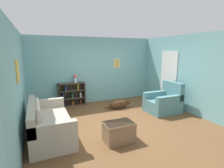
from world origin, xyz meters
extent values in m
plane|color=brown|center=(0.00, 0.00, 0.00)|extent=(14.00, 14.00, 0.00)
cube|color=#7AB7BC|center=(0.00, 2.25, 1.30)|extent=(5.60, 0.10, 2.60)
cube|color=silver|center=(1.00, 2.19, 1.55)|extent=(0.32, 0.02, 0.40)
cube|color=#DBBC56|center=(1.00, 2.18, 1.55)|extent=(0.24, 0.01, 0.32)
cube|color=#7AB7BC|center=(-2.55, 0.00, 1.30)|extent=(0.10, 5.00, 2.60)
cube|color=gold|center=(-2.49, -0.40, 1.65)|extent=(0.02, 0.56, 0.48)
cube|color=#DBBC56|center=(-2.48, -0.40, 1.65)|extent=(0.01, 0.44, 0.36)
cube|color=#7AB7BC|center=(2.55, 0.00, 1.30)|extent=(0.10, 5.00, 2.60)
cube|color=white|center=(2.49, 0.70, 1.02)|extent=(0.02, 0.84, 2.05)
sphere|color=tan|center=(2.46, 0.35, 1.00)|extent=(0.05, 0.05, 0.05)
cube|color=#B7AD99|center=(-1.91, -0.18, 0.22)|extent=(0.93, 2.03, 0.44)
cube|color=#B7AD99|center=(-2.30, -0.18, 0.64)|extent=(0.16, 2.03, 0.40)
cube|color=#B7AD99|center=(-1.91, -1.11, 0.56)|extent=(0.93, 0.16, 0.24)
cube|color=#B7AD99|center=(-1.91, 0.75, 0.56)|extent=(0.93, 0.16, 0.24)
ellipsoid|color=gray|center=(-2.18, -0.89, 0.63)|extent=(0.14, 0.39, 0.39)
ellipsoid|color=gray|center=(-2.18, -0.42, 0.60)|extent=(0.14, 0.31, 0.31)
ellipsoid|color=beige|center=(-2.18, 0.06, 0.59)|extent=(0.14, 0.30, 0.30)
ellipsoid|color=beige|center=(-2.18, 0.53, 0.63)|extent=(0.14, 0.37, 0.37)
cube|color=#42382D|center=(-1.44, 2.04, 0.44)|extent=(0.04, 0.28, 0.88)
cube|color=#42382D|center=(-0.47, 2.04, 0.44)|extent=(0.04, 0.28, 0.88)
cube|color=#42382D|center=(-0.95, 2.17, 0.44)|extent=(1.01, 0.02, 0.88)
cube|color=#42382D|center=(-0.95, 2.04, 0.02)|extent=(1.01, 0.28, 0.04)
cube|color=#42382D|center=(-0.95, 2.04, 0.29)|extent=(1.01, 0.28, 0.04)
cube|color=#42382D|center=(-0.95, 2.04, 0.59)|extent=(1.01, 0.28, 0.04)
cube|color=#42382D|center=(-0.95, 2.04, 0.86)|extent=(1.01, 0.28, 0.04)
cube|color=black|center=(-1.26, 2.03, 0.11)|extent=(0.04, 0.21, 0.19)
cube|color=#234C9E|center=(-1.27, 2.03, 0.42)|extent=(0.03, 0.21, 0.21)
cube|color=#234C9E|center=(-1.18, 2.03, 0.69)|extent=(0.04, 0.21, 0.17)
cube|color=orange|center=(-0.94, 2.03, 0.11)|extent=(0.04, 0.21, 0.17)
cube|color=#287A3D|center=(-0.95, 2.03, 0.42)|extent=(0.03, 0.21, 0.21)
cube|color=gold|center=(-0.72, 2.03, 0.72)|extent=(0.04, 0.21, 0.22)
cube|color=brown|center=(-0.63, 2.03, 0.10)|extent=(0.03, 0.21, 0.17)
cube|color=silver|center=(-0.63, 2.03, 0.41)|extent=(0.04, 0.21, 0.19)
cube|color=slate|center=(1.74, 0.08, 0.21)|extent=(1.03, 0.88, 0.43)
cube|color=slate|center=(2.16, 0.08, 0.72)|extent=(0.18, 0.88, 0.59)
cube|color=slate|center=(1.74, -0.28, 0.54)|extent=(1.03, 0.18, 0.22)
cube|color=slate|center=(1.74, 0.43, 0.54)|extent=(1.03, 0.18, 0.22)
cube|color=#846647|center=(-0.49, -1.11, 0.23)|extent=(0.67, 0.46, 0.45)
cube|color=#8F6E4D|center=(-0.49, -1.11, 0.44)|extent=(0.69, 0.49, 0.03)
ellipsoid|color=#472D19|center=(0.52, 0.99, 0.16)|extent=(0.72, 0.28, 0.31)
sphere|color=#472D19|center=(0.92, 0.99, 0.19)|extent=(0.16, 0.16, 0.16)
ellipsoid|color=#472D19|center=(0.11, 1.03, 0.08)|extent=(0.20, 0.05, 0.05)
cylinder|color=silver|center=(-0.80, 2.04, 0.98)|extent=(0.11, 0.11, 0.19)
sphere|color=#E06B70|center=(-0.80, 2.04, 1.13)|extent=(0.14, 0.14, 0.14)
camera|label=1|loc=(-2.14, -4.48, 2.06)|focal=28.00mm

